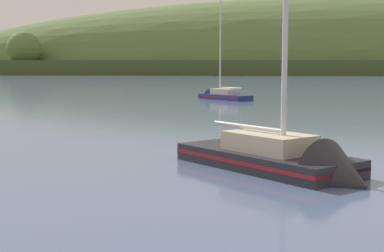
% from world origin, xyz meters
% --- Properties ---
extents(sailboat_near_mooring, '(7.98, 8.91, 12.61)m').
position_xyz_m(sailboat_near_mooring, '(7.06, 26.12, 0.24)').
color(sailboat_near_mooring, '#232328').
rests_on(sailboat_near_mooring, ground).
extents(sailboat_far_left, '(6.85, 7.65, 13.12)m').
position_xyz_m(sailboat_far_left, '(5.54, 71.26, 0.15)').
color(sailboat_far_left, navy).
rests_on(sailboat_far_left, ground).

